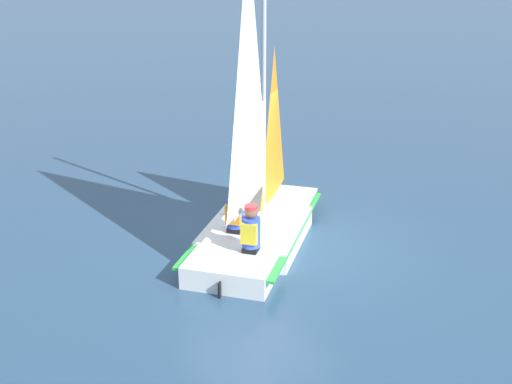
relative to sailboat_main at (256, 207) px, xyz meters
name	(u,v)px	position (x,y,z in m)	size (l,w,h in m)	color
ground_plane	(256,242)	(-0.01, 0.01, -0.70)	(260.00, 260.00, 0.00)	#2D4C6B
sailboat_main	(256,207)	(0.00, 0.00, 0.00)	(3.88, 3.81, 5.44)	white
sailor_helm	(235,217)	(0.11, -0.45, -0.07)	(0.43, 0.42, 1.16)	black
sailor_crew	(251,236)	(0.92, -0.57, -0.07)	(0.43, 0.42, 1.16)	black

